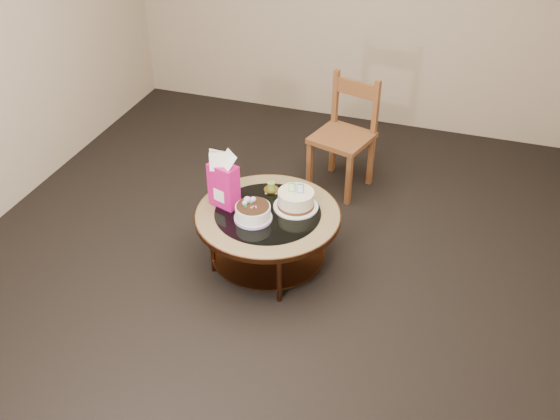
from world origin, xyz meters
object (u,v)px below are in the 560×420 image
(coffee_table, at_px, (268,221))
(decorated_cake, at_px, (253,213))
(gift_bag, at_px, (223,180))
(dining_chair, at_px, (345,135))
(cream_cake, at_px, (296,200))

(coffee_table, xyz_separation_m, decorated_cake, (-0.07, -0.11, 0.13))
(coffee_table, relative_size, gift_bag, 2.48)
(dining_chair, bearing_deg, decorated_cake, -87.22)
(cream_cake, distance_m, dining_chair, 1.10)
(decorated_cake, bearing_deg, cream_cake, 43.68)
(coffee_table, distance_m, decorated_cake, 0.18)
(decorated_cake, bearing_deg, gift_bag, 157.80)
(dining_chair, bearing_deg, gift_bag, -98.64)
(coffee_table, bearing_deg, decorated_cake, -122.66)
(gift_bag, height_order, dining_chair, dining_chair)
(cream_cake, xyz_separation_m, dining_chair, (0.08, 1.10, -0.03))
(decorated_cake, xyz_separation_m, dining_chair, (0.32, 1.32, -0.02))
(gift_bag, bearing_deg, dining_chair, 83.39)
(decorated_cake, height_order, gift_bag, gift_bag)
(coffee_table, bearing_deg, cream_cake, 35.20)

